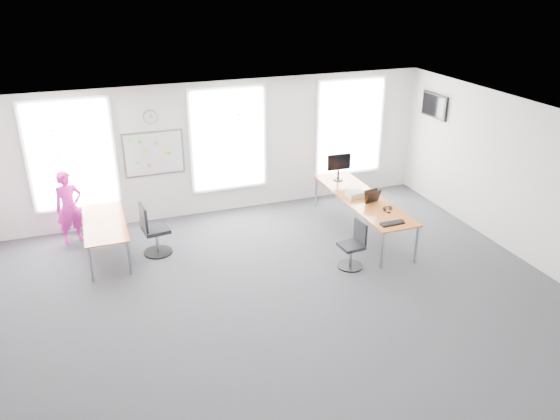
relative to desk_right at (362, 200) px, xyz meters
name	(u,v)px	position (x,y,z in m)	size (l,w,h in m)	color
floor	(275,300)	(-2.61, -1.89, -0.73)	(10.00, 10.00, 0.00)	#2B2A2F
ceiling	(274,129)	(-2.61, -1.89, 2.27)	(10.00, 10.00, 0.00)	white
wall_back	(215,149)	(-2.61, 2.11, 0.77)	(10.00, 10.00, 0.00)	white
wall_front	(412,385)	(-2.61, -5.89, 0.77)	(10.00, 10.00, 0.00)	white
wall_right	(525,182)	(2.39, -1.89, 0.77)	(10.00, 10.00, 0.00)	white
window_left	(71,155)	(-5.61, 2.08, 0.97)	(1.60, 0.06, 2.20)	white
window_mid	(228,139)	(-2.31, 2.08, 0.97)	(1.60, 0.06, 2.20)	white
window_right	(350,127)	(0.69, 2.08, 0.97)	(1.60, 0.06, 2.20)	white
desk_right	(362,200)	(0.00, 0.00, 0.00)	(0.86, 3.22, 0.78)	#B35218
desk_left	(105,225)	(-5.16, 0.74, -0.08)	(0.78, 1.95, 0.71)	#B35218
chair_right	(354,247)	(-0.83, -1.30, -0.33)	(0.49, 0.49, 0.91)	black
chair_left	(153,233)	(-4.30, 0.48, -0.27)	(0.56, 0.56, 1.06)	black
person	(69,207)	(-5.79, 1.60, 0.03)	(0.56, 0.37, 1.53)	#ED1EB0
whiteboard	(154,154)	(-3.96, 2.08, 0.82)	(1.20, 0.03, 0.90)	silver
wall_clock	(150,117)	(-3.96, 2.08, 1.62)	(0.30, 0.30, 0.04)	gray
tv	(435,106)	(2.34, 1.11, 1.57)	(0.06, 0.90, 0.55)	black
keyboard	(392,223)	(-0.07, -1.35, 0.06)	(0.48, 0.17, 0.02)	black
mouse	(402,221)	(0.16, -1.31, 0.07)	(0.06, 0.10, 0.04)	black
lens_cap	(389,213)	(0.13, -0.87, 0.05)	(0.06, 0.06, 0.01)	black
headphones	(387,209)	(0.15, -0.78, 0.10)	(0.17, 0.09, 0.10)	black
laptop_sleeve	(372,196)	(0.07, -0.30, 0.19)	(0.35, 0.25, 0.28)	black
paper_stack	(355,194)	(-0.12, 0.08, 0.11)	(0.35, 0.26, 0.12)	beige
monitor	(339,165)	(-0.02, 1.11, 0.42)	(0.56, 0.23, 0.62)	black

